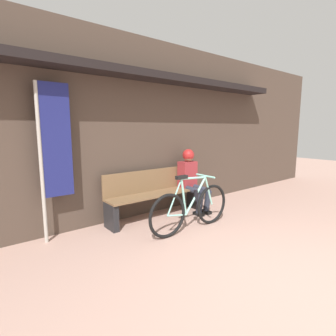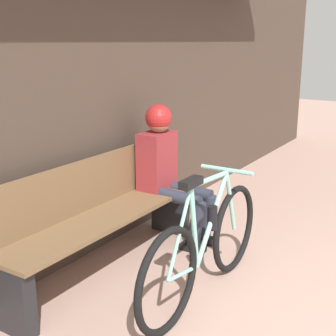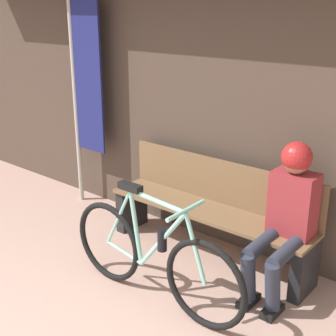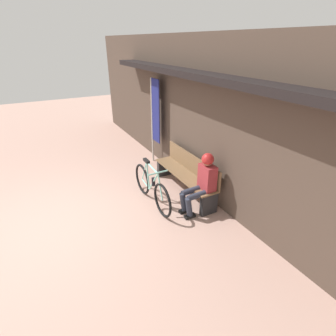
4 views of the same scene
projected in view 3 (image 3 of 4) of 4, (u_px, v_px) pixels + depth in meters
The scene contains 5 objects.
storefront_wall at pixel (224, 64), 4.04m from camera, with size 12.00×0.56×3.20m.
park_bench_near at pixel (211, 211), 4.15m from camera, with size 1.94×0.42×0.86m.
bicycle at pixel (153, 258), 3.49m from camera, with size 1.63×0.40×0.91m.
person_seated at pixel (287, 210), 3.51m from camera, with size 0.34×0.65×1.21m.
banner_pole at pixel (84, 86), 4.92m from camera, with size 0.45×0.05×2.24m.
Camera 3 is at (2.24, -0.48, 2.16)m, focal length 50.00 mm.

